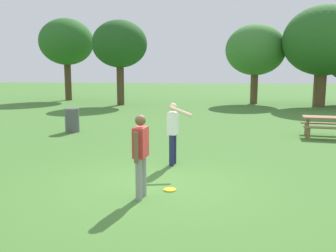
{
  "coord_description": "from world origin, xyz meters",
  "views": [
    {
      "loc": [
        1.3,
        -7.36,
        2.49
      ],
      "look_at": [
        0.03,
        2.12,
        1.0
      ],
      "focal_mm": 38.8,
      "sensor_mm": 36.0,
      "label": 1
    }
  ],
  "objects_px": {
    "person_catcher": "(141,151)",
    "frisbee": "(170,190)",
    "trash_can_beside_table": "(72,120)",
    "tree_back_left": "(324,41)",
    "person_thrower": "(173,129)",
    "tree_broad_center": "(120,45)",
    "picnic_table_near": "(327,122)",
    "tree_tall_left": "(66,42)",
    "tree_far_right": "(255,50)",
    "tree_slender_mid": "(320,48)"
  },
  "relations": [
    {
      "from": "trash_can_beside_table",
      "to": "tree_tall_left",
      "type": "height_order",
      "value": "tree_tall_left"
    },
    {
      "from": "tree_back_left",
      "to": "person_catcher",
      "type": "bearing_deg",
      "value": -113.89
    },
    {
      "from": "frisbee",
      "to": "tree_slender_mid",
      "type": "height_order",
      "value": "tree_slender_mid"
    },
    {
      "from": "tree_back_left",
      "to": "trash_can_beside_table",
      "type": "bearing_deg",
      "value": -136.96
    },
    {
      "from": "trash_can_beside_table",
      "to": "tree_broad_center",
      "type": "height_order",
      "value": "tree_broad_center"
    },
    {
      "from": "person_thrower",
      "to": "tree_tall_left",
      "type": "bearing_deg",
      "value": 119.72
    },
    {
      "from": "tree_tall_left",
      "to": "person_catcher",
      "type": "bearing_deg",
      "value": -63.95
    },
    {
      "from": "picnic_table_near",
      "to": "tree_back_left",
      "type": "xyz_separation_m",
      "value": [
        2.93,
        11.78,
        3.82
      ]
    },
    {
      "from": "person_thrower",
      "to": "tree_back_left",
      "type": "height_order",
      "value": "tree_back_left"
    },
    {
      "from": "frisbee",
      "to": "picnic_table_near",
      "type": "xyz_separation_m",
      "value": [
        4.99,
        6.73,
        0.55
      ]
    },
    {
      "from": "trash_can_beside_table",
      "to": "person_catcher",
      "type": "bearing_deg",
      "value": -58.7
    },
    {
      "from": "frisbee",
      "to": "trash_can_beside_table",
      "type": "relative_size",
      "value": 0.27
    },
    {
      "from": "tree_tall_left",
      "to": "tree_back_left",
      "type": "bearing_deg",
      "value": -8.48
    },
    {
      "from": "trash_can_beside_table",
      "to": "tree_slender_mid",
      "type": "xyz_separation_m",
      "value": [
        12.62,
        12.43,
        3.46
      ]
    },
    {
      "from": "tree_broad_center",
      "to": "tree_slender_mid",
      "type": "relative_size",
      "value": 1.03
    },
    {
      "from": "person_thrower",
      "to": "tree_far_right",
      "type": "xyz_separation_m",
      "value": [
        3.82,
        18.22,
        2.93
      ]
    },
    {
      "from": "person_thrower",
      "to": "tree_broad_center",
      "type": "distance_m",
      "value": 17.15
    },
    {
      "from": "person_thrower",
      "to": "trash_can_beside_table",
      "type": "bearing_deg",
      "value": 135.66
    },
    {
      "from": "picnic_table_near",
      "to": "tree_tall_left",
      "type": "relative_size",
      "value": 0.29
    },
    {
      "from": "tree_far_right",
      "to": "tree_slender_mid",
      "type": "bearing_deg",
      "value": -16.67
    },
    {
      "from": "trash_can_beside_table",
      "to": "tree_tall_left",
      "type": "xyz_separation_m",
      "value": [
        -6.36,
        14.75,
        4.19
      ]
    },
    {
      "from": "person_catcher",
      "to": "tree_far_right",
      "type": "relative_size",
      "value": 0.28
    },
    {
      "from": "person_catcher",
      "to": "picnic_table_near",
      "type": "xyz_separation_m",
      "value": [
        5.49,
        7.24,
        -0.38
      ]
    },
    {
      "from": "tree_back_left",
      "to": "tree_broad_center",
      "type": "bearing_deg",
      "value": -177.54
    },
    {
      "from": "picnic_table_near",
      "to": "trash_can_beside_table",
      "type": "height_order",
      "value": "trash_can_beside_table"
    },
    {
      "from": "frisbee",
      "to": "tree_tall_left",
      "type": "distance_m",
      "value": 24.56
    },
    {
      "from": "person_catcher",
      "to": "tree_broad_center",
      "type": "distance_m",
      "value": 19.46
    },
    {
      "from": "tree_far_right",
      "to": "tree_broad_center",
      "type": "bearing_deg",
      "value": -166.03
    },
    {
      "from": "tree_back_left",
      "to": "tree_far_right",
      "type": "bearing_deg",
      "value": 157.49
    },
    {
      "from": "person_catcher",
      "to": "tree_slender_mid",
      "type": "bearing_deg",
      "value": 67.01
    },
    {
      "from": "person_catcher",
      "to": "tree_tall_left",
      "type": "relative_size",
      "value": 0.25
    },
    {
      "from": "trash_can_beside_table",
      "to": "frisbee",
      "type": "bearing_deg",
      "value": -53.84
    },
    {
      "from": "trash_can_beside_table",
      "to": "tree_back_left",
      "type": "height_order",
      "value": "tree_back_left"
    },
    {
      "from": "tree_broad_center",
      "to": "tree_far_right",
      "type": "distance_m",
      "value": 9.79
    },
    {
      "from": "tree_back_left",
      "to": "frisbee",
      "type": "bearing_deg",
      "value": -113.17
    },
    {
      "from": "picnic_table_near",
      "to": "tree_far_right",
      "type": "xyz_separation_m",
      "value": [
        -1.34,
        13.55,
        3.33
      ]
    },
    {
      "from": "person_thrower",
      "to": "trash_can_beside_table",
      "type": "xyz_separation_m",
      "value": [
        -4.65,
        4.54,
        -0.48
      ]
    },
    {
      "from": "person_catcher",
      "to": "frisbee",
      "type": "bearing_deg",
      "value": 45.44
    },
    {
      "from": "frisbee",
      "to": "picnic_table_near",
      "type": "distance_m",
      "value": 8.39
    },
    {
      "from": "tree_slender_mid",
      "to": "picnic_table_near",
      "type": "bearing_deg",
      "value": -102.82
    },
    {
      "from": "trash_can_beside_table",
      "to": "tree_slender_mid",
      "type": "height_order",
      "value": "tree_slender_mid"
    },
    {
      "from": "tree_broad_center",
      "to": "tree_back_left",
      "type": "bearing_deg",
      "value": 2.46
    },
    {
      "from": "tree_tall_left",
      "to": "person_thrower",
      "type": "bearing_deg",
      "value": -60.28
    },
    {
      "from": "person_catcher",
      "to": "tree_broad_center",
      "type": "height_order",
      "value": "tree_broad_center"
    },
    {
      "from": "person_thrower",
      "to": "tree_far_right",
      "type": "height_order",
      "value": "tree_far_right"
    },
    {
      "from": "picnic_table_near",
      "to": "tree_broad_center",
      "type": "relative_size",
      "value": 0.32
    },
    {
      "from": "person_catcher",
      "to": "picnic_table_near",
      "type": "relative_size",
      "value": 0.88
    },
    {
      "from": "person_thrower",
      "to": "tree_broad_center",
      "type": "xyz_separation_m",
      "value": [
        -5.68,
        15.85,
        3.26
      ]
    },
    {
      "from": "picnic_table_near",
      "to": "trash_can_beside_table",
      "type": "bearing_deg",
      "value": -179.27
    },
    {
      "from": "person_catcher",
      "to": "frisbee",
      "type": "height_order",
      "value": "person_catcher"
    }
  ]
}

